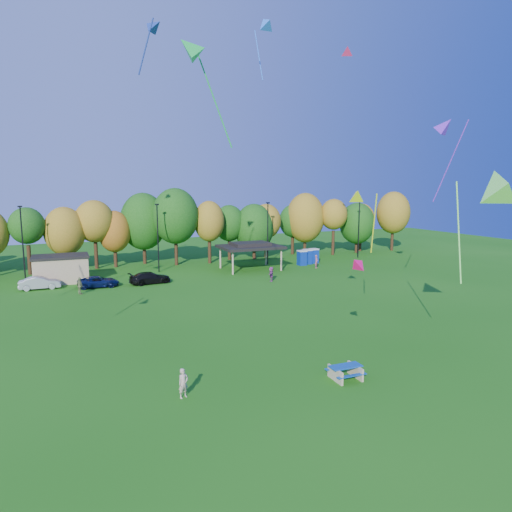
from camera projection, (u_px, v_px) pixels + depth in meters
name	position (u px, v px, depth m)	size (l,w,h in m)	color
ground	(274.00, 405.00, 23.82)	(160.00, 160.00, 0.00)	#19600F
tree_line	(128.00, 226.00, 63.90)	(93.57, 10.55, 11.15)	black
lamp_posts	(158.00, 236.00, 60.22)	(64.50, 0.25, 9.09)	black
utility_building	(61.00, 269.00, 54.22)	(6.30, 4.30, 3.25)	tan
pavilion	(250.00, 246.00, 62.42)	(8.20, 6.20, 3.77)	tan
porta_potties	(308.00, 257.00, 67.17)	(3.75, 2.17, 2.18)	#0B2D98
picnic_table	(345.00, 371.00, 26.93)	(1.95, 1.63, 0.83)	tan
kite_flyer	(183.00, 383.00, 24.51)	(0.59, 0.39, 1.63)	#C4A693
car_b	(40.00, 283.00, 50.61)	(1.51, 4.32, 1.42)	#AFAFB5
car_c	(98.00, 282.00, 51.62)	(2.08, 4.52, 1.26)	#0B1545
car_d	(150.00, 278.00, 53.56)	(1.96, 4.82, 1.40)	black
far_person_0	(271.00, 274.00, 54.84)	(1.66, 0.53, 1.79)	#943D86
far_person_1	(316.00, 262.00, 63.80)	(0.68, 0.44, 1.85)	#BE596C
far_person_2	(80.00, 286.00, 48.12)	(1.07, 0.45, 1.83)	olive
kite_1	(357.00, 195.00, 35.83)	(2.17, 3.19, 5.48)	#EBFF1A
kite_2	(445.00, 126.00, 44.67)	(3.29, 4.75, 8.52)	purple
kite_6	(189.00, 49.00, 30.63)	(4.50, 2.23, 7.56)	green
kite_7	(155.00, 26.00, 33.52)	(2.35, 2.25, 4.43)	navy
kite_8	(498.00, 184.00, 28.55)	(3.84, 4.96, 8.11)	#7AF957
kite_10	(265.00, 24.00, 47.55)	(1.70, 4.00, 6.64)	#286FFF
kite_11	(357.00, 263.00, 27.53)	(1.49, 1.33, 1.25)	#F00D66
kite_13	(347.00, 51.00, 43.37)	(1.80, 1.95, 1.60)	#C82154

